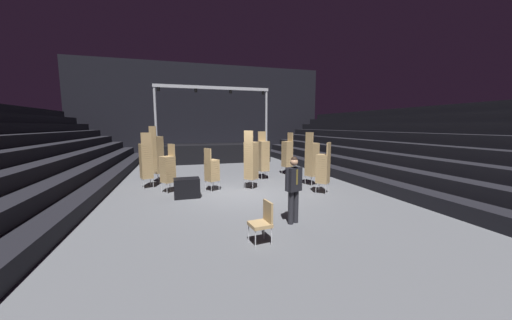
{
  "coord_description": "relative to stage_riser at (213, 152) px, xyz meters",
  "views": [
    {
      "loc": [
        -2.36,
        -9.69,
        2.59
      ],
      "look_at": [
        0.2,
        -0.9,
        1.4
      ],
      "focal_mm": 18.69,
      "sensor_mm": 36.0,
      "label": 1
    }
  ],
  "objects": [
    {
      "name": "chair_stack_mid_left",
      "position": [
        -3.34,
        -6.28,
        0.57
      ],
      "size": [
        0.62,
        0.62,
        2.56
      ],
      "rotation": [
        0.0,
        0.0,
        5.54
      ],
      "color": "#B2B5BA",
      "rests_on": "ground_plane"
    },
    {
      "name": "chair_stack_front_left",
      "position": [
        0.46,
        -8.83,
        0.49
      ],
      "size": [
        0.62,
        0.62,
        2.39
      ],
      "rotation": [
        0.0,
        0.0,
        5.46
      ],
      "color": "#B2B5BA",
      "rests_on": "ground_plane"
    },
    {
      "name": "chair_stack_mid_right",
      "position": [
        -1.13,
        -8.76,
        0.15
      ],
      "size": [
        0.6,
        0.6,
        1.71
      ],
      "rotation": [
        0.0,
        0.0,
        5.24
      ],
      "color": "#B2B5BA",
      "rests_on": "ground_plane"
    },
    {
      "name": "chair_stack_front_right",
      "position": [
        3.18,
        -8.91,
        0.45
      ],
      "size": [
        0.56,
        0.56,
        2.31
      ],
      "rotation": [
        0.0,
        0.0,
        5.05
      ],
      "color": "#B2B5BA",
      "rests_on": "ground_plane"
    },
    {
      "name": "man_with_tie",
      "position": [
        0.5,
        -12.95,
        0.31
      ],
      "size": [
        0.56,
        0.36,
        1.79
      ],
      "rotation": [
        0.0,
        0.0,
        3.51
      ],
      "color": "black",
      "rests_on": "ground_plane"
    },
    {
      "name": "bleacher_bank_right",
      "position": [
        8.0,
        -8.55,
        1.09
      ],
      "size": [
        6.0,
        24.0,
        3.6
      ],
      "rotation": [
        0.0,
        0.0,
        -1.57
      ],
      "color": "black",
      "rests_on": "ground_plane"
    },
    {
      "name": "chair_stack_rear_right",
      "position": [
        -3.68,
        -7.47,
        0.45
      ],
      "size": [
        0.57,
        0.57,
        2.31
      ],
      "rotation": [
        0.0,
        0.0,
        0.36
      ],
      "color": "#B2B5BA",
      "rests_on": "ground_plane"
    },
    {
      "name": "loose_chair_near_man",
      "position": [
        -0.65,
        -13.89,
        -0.17
      ],
      "size": [
        0.49,
        0.49,
        0.95
      ],
      "rotation": [
        0.0,
        0.0,
        1.7
      ],
      "color": "#B2B5BA",
      "rests_on": "ground_plane"
    },
    {
      "name": "arena_end_wall",
      "position": [
        0.0,
        5.45,
        3.29
      ],
      "size": [
        22.0,
        0.3,
        8.0
      ],
      "primitive_type": "cube",
      "color": "black",
      "rests_on": "ground_plane"
    },
    {
      "name": "stage_riser",
      "position": [
        0.0,
        0.0,
        0.0
      ],
      "size": [
        7.91,
        2.65,
        5.17
      ],
      "color": "black",
      "rests_on": "ground_plane"
    },
    {
      "name": "chair_stack_aisle_left",
      "position": [
        -2.79,
        -8.54,
        0.24
      ],
      "size": [
        0.61,
        0.61,
        1.88
      ],
      "rotation": [
        0.0,
        0.0,
        2.18
      ],
      "color": "#B2B5BA",
      "rests_on": "ground_plane"
    },
    {
      "name": "chair_stack_rear_centre",
      "position": [
        3.18,
        -6.18,
        0.41
      ],
      "size": [
        0.54,
        0.54,
        2.22
      ],
      "rotation": [
        0.0,
        0.0,
        1.84
      ],
      "color": "#B2B5BA",
      "rests_on": "ground_plane"
    },
    {
      "name": "ground_plane",
      "position": [
        0.0,
        -9.55,
        -0.76
      ],
      "size": [
        22.0,
        30.0,
        0.1
      ],
      "primitive_type": "cube",
      "color": "#515459"
    },
    {
      "name": "chair_stack_rear_left",
      "position": [
        2.9,
        -10.34,
        0.28
      ],
      "size": [
        0.62,
        0.62,
        1.96
      ],
      "rotation": [
        0.0,
        0.0,
        0.74
      ],
      "color": "#B2B5BA",
      "rests_on": "ground_plane"
    },
    {
      "name": "chair_stack_mid_centre",
      "position": [
        1.56,
        -7.07,
        0.45
      ],
      "size": [
        0.5,
        0.5,
        2.31
      ],
      "rotation": [
        0.0,
        0.0,
        3.29
      ],
      "color": "#B2B5BA",
      "rests_on": "ground_plane"
    },
    {
      "name": "bleacher_bank_left",
      "position": [
        -8.0,
        -8.55,
        1.09
      ],
      "size": [
        6.0,
        24.0,
        3.6
      ],
      "rotation": [
        0.0,
        0.0,
        1.57
      ],
      "color": "black",
      "rests_on": "ground_plane"
    },
    {
      "name": "equipment_road_case",
      "position": [
        -2.13,
        -9.51,
        -0.36
      ],
      "size": [
        0.91,
        0.62,
        0.7
      ],
      "primitive_type": "cube",
      "rotation": [
        0.0,
        0.0,
        0.02
      ],
      "color": "black",
      "rests_on": "ground_plane"
    }
  ]
}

